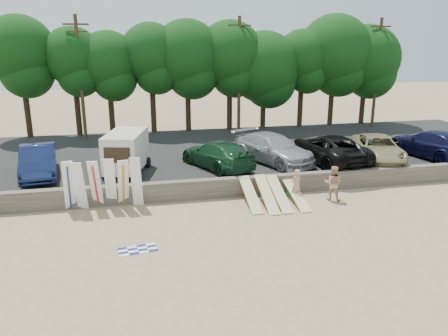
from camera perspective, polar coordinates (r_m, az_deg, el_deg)
The scene contains 27 objects.
ground at distance 20.76m, azimuth 7.21°, elevation -6.07°, with size 120.00×120.00×0.00m, color tan.
seawall at distance 23.26m, azimuth 4.84°, elevation -2.21°, with size 44.00×0.50×1.00m, color #6B6356.
parking_lot at distance 30.26m, azimuth 0.73°, elevation 1.91°, with size 44.00×14.50×0.70m, color #282828.
treeline at distance 36.62m, azimuth 0.95°, elevation 14.30°, with size 33.64×6.30×9.42m.
utility_poles at distance 35.22m, azimuth 1.98°, elevation 12.30°, with size 25.80×0.26×9.00m.
box_trailer at distance 24.84m, azimuth -12.67°, elevation 2.25°, with size 2.74×3.96×2.32m.
car_0 at distance 25.83m, azimuth -23.11°, elevation 0.81°, with size 1.78×5.12×1.69m, color #141D46.
car_1 at distance 25.48m, azimuth -0.88°, elevation 1.80°, with size 2.20×5.41×1.57m, color #163C22.
car_2 at distance 26.75m, azimuth 6.41°, elevation 2.54°, with size 2.38×5.86×1.70m, color #9A9A9F.
car_3 at distance 27.42m, azimuth 13.59°, elevation 2.52°, with size 2.81×6.10×1.70m, color black.
car_4 at distance 28.64m, azimuth 19.45°, elevation 2.45°, with size 2.55×5.54×1.54m, color #9B9062.
car_5 at distance 30.74m, azimuth 25.54°, elevation 2.87°, with size 2.43×5.97×1.73m, color black.
surfboard_upright_0 at distance 21.86m, azimuth -19.60°, elevation -2.20°, with size 0.50×0.06×2.60m, color white.
surfboard_upright_1 at distance 21.69m, azimuth -18.34°, elevation -2.28°, with size 0.50×0.06×2.60m, color white.
surfboard_upright_2 at distance 21.70m, azimuth -16.42°, elevation -2.09°, with size 0.50×0.06×2.60m, color white.
surfboard_upright_3 at distance 21.71m, azimuth -14.63°, elevation -1.90°, with size 0.50×0.06×2.60m, color white.
surfboard_upright_4 at distance 21.60m, azimuth -13.02°, elevation -1.95°, with size 0.50×0.06×2.60m, color white.
surfboard_upright_5 at distance 21.57m, azimuth -11.35°, elevation -1.78°, with size 0.50×0.06×2.60m, color white.
surfboard_low_0 at distance 21.71m, azimuth 3.47°, elevation -3.44°, with size 0.56×3.00×0.07m, color beige.
surfboard_low_1 at distance 21.64m, azimuth 5.62°, elevation -3.40°, with size 0.56×3.00×0.07m, color beige.
surfboard_low_2 at distance 21.90m, azimuth 7.21°, elevation -3.34°, with size 0.56×3.00×0.07m, color beige.
surfboard_low_3 at distance 22.26m, azimuth 9.42°, elevation -3.44°, with size 0.56×3.00×0.07m, color beige.
beachgoer_a at distance 22.37m, azimuth 9.41°, elevation -2.24°, with size 0.61×0.40×1.66m, color tan.
beachgoer_b at distance 22.83m, azimuth 14.03°, elevation -1.93°, with size 0.88×0.69×1.82m, color tan.
cooler at distance 23.27m, azimuth 8.59°, elevation -3.21°, with size 0.38×0.30×0.32m, color green.
gear_bag at distance 23.35m, azimuth 8.99°, elevation -3.29°, with size 0.30×0.25×0.22m, color #EE4B1C.
beach_towel at distance 17.66m, azimuth -11.20°, elevation -10.41°, with size 1.50×1.50×0.00m, color white.
Camera 1 is at (-6.53, -18.09, 7.83)m, focal length 35.00 mm.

